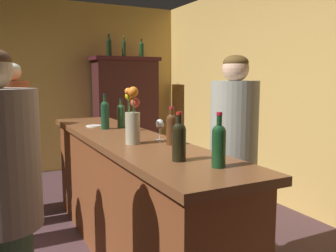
# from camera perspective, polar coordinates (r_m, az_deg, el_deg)

# --- Properties ---
(wall_back) EXTENTS (5.58, 0.12, 2.68)m
(wall_back) POSITION_cam_1_polar(r_m,az_deg,el_deg) (5.94, -24.01, 5.58)
(wall_back) COLOR tan
(wall_back) RESTS_ON ground
(wall_right) EXTENTS (0.12, 6.42, 2.68)m
(wall_right) POSITION_cam_1_polar(r_m,az_deg,el_deg) (4.13, 21.94, 5.04)
(wall_right) COLOR tan
(wall_right) RESTS_ON ground
(bar_counter) EXTENTS (0.60, 2.97, 1.02)m
(bar_counter) POSITION_cam_1_polar(r_m,az_deg,el_deg) (3.05, -6.48, -11.02)
(bar_counter) COLOR brown
(bar_counter) RESTS_ON ground
(display_cabinet) EXTENTS (1.10, 0.46, 1.82)m
(display_cabinet) POSITION_cam_1_polar(r_m,az_deg,el_deg) (6.00, -6.66, 2.43)
(display_cabinet) COLOR #3C1A1A
(display_cabinet) RESTS_ON ground
(wine_bottle_syrah) EXTENTS (0.07, 0.07, 0.27)m
(wine_bottle_syrah) POSITION_cam_1_polar(r_m,az_deg,el_deg) (2.54, 0.55, -0.22)
(wine_bottle_syrah) COLOR #492A14
(wine_bottle_syrah) RESTS_ON bar_counter
(wine_bottle_merlot) EXTENTS (0.07, 0.07, 0.29)m
(wine_bottle_merlot) POSITION_cam_1_polar(r_m,az_deg,el_deg) (1.91, 8.05, -2.75)
(wine_bottle_merlot) COLOR #14381B
(wine_bottle_merlot) RESTS_ON bar_counter
(wine_bottle_malbec) EXTENTS (0.08, 0.08, 0.28)m
(wine_bottle_malbec) POSITION_cam_1_polar(r_m,az_deg,el_deg) (2.04, 1.75, -2.13)
(wine_bottle_malbec) COLOR black
(wine_bottle_malbec) RESTS_ON bar_counter
(wine_bottle_chardonnay) EXTENTS (0.08, 0.08, 0.33)m
(wine_bottle_chardonnay) POSITION_cam_1_polar(r_m,az_deg,el_deg) (3.35, -9.94, 1.96)
(wine_bottle_chardonnay) COLOR #163722
(wine_bottle_chardonnay) RESTS_ON bar_counter
(wine_bottle_rose) EXTENTS (0.07, 0.07, 0.28)m
(wine_bottle_rose) POSITION_cam_1_polar(r_m,az_deg,el_deg) (3.41, -7.43, 1.77)
(wine_bottle_rose) COLOR #203A1E
(wine_bottle_rose) RESTS_ON bar_counter
(wine_glass_front) EXTENTS (0.07, 0.07, 0.15)m
(wine_glass_front) POSITION_cam_1_polar(r_m,az_deg,el_deg) (3.23, -6.16, 1.14)
(wine_glass_front) COLOR white
(wine_glass_front) RESTS_ON bar_counter
(wine_glass_mid) EXTENTS (0.06, 0.06, 0.16)m
(wine_glass_mid) POSITION_cam_1_polar(r_m,az_deg,el_deg) (2.71, -1.31, 0.10)
(wine_glass_mid) COLOR white
(wine_glass_mid) RESTS_ON bar_counter
(flower_arrangement) EXTENTS (0.11, 0.14, 0.41)m
(flower_arrangement) POSITION_cam_1_polar(r_m,az_deg,el_deg) (2.57, -5.63, 1.20)
(flower_arrangement) COLOR #A39F84
(flower_arrangement) RESTS_ON bar_counter
(cheese_plate) EXTENTS (0.15, 0.15, 0.01)m
(cheese_plate) POSITION_cam_1_polar(r_m,az_deg,el_deg) (3.56, -11.66, 0.01)
(cheese_plate) COLOR white
(cheese_plate) RESTS_ON bar_counter
(display_bottle_left) EXTENTS (0.08, 0.08, 0.35)m
(display_bottle_left) POSITION_cam_1_polar(r_m,az_deg,el_deg) (5.91, -9.32, 12.31)
(display_bottle_left) COLOR black
(display_bottle_left) RESTS_ON display_cabinet
(display_bottle_midleft) EXTENTS (0.06, 0.06, 0.33)m
(display_bottle_midleft) POSITION_cam_1_polar(r_m,az_deg,el_deg) (5.99, -6.98, 12.19)
(display_bottle_midleft) COLOR #1B371B
(display_bottle_midleft) RESTS_ON display_cabinet
(display_bottle_center) EXTENTS (0.08, 0.08, 0.30)m
(display_bottle_center) POSITION_cam_1_polar(r_m,az_deg,el_deg) (6.10, -4.22, 12.05)
(display_bottle_center) COLOR #17381C
(display_bottle_center) RESTS_ON display_cabinet
(patron_in_navy) EXTENTS (0.37, 0.37, 1.61)m
(patron_in_navy) POSITION_cam_1_polar(r_m,az_deg,el_deg) (1.84, -25.00, -12.47)
(patron_in_navy) COLOR #41644E
(patron_in_navy) RESTS_ON ground
(patron_in_grey) EXTENTS (0.31, 0.31, 1.63)m
(patron_in_grey) POSITION_cam_1_polar(r_m,az_deg,el_deg) (3.83, -23.02, -1.75)
(patron_in_grey) COLOR #29282F
(patron_in_grey) RESTS_ON ground
(bartender) EXTENTS (0.35, 0.35, 1.65)m
(bartender) POSITION_cam_1_polar(r_m,az_deg,el_deg) (2.72, 10.31, -4.78)
(bartender) COLOR #1C284C
(bartender) RESTS_ON ground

